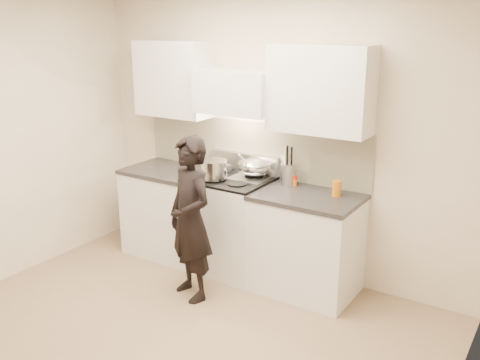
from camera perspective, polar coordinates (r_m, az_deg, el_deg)
name	(u,v)px	position (r m, az deg, el deg)	size (l,w,h in m)	color
ground_plane	(160,347)	(4.32, -8.56, -17.17)	(4.00, 4.00, 0.00)	#866C4D
room_shell	(178,132)	(3.99, -6.67, 5.09)	(4.04, 3.54, 2.70)	beige
stove	(230,224)	(5.27, -1.07, -4.67)	(0.76, 0.65, 0.96)	silver
counter_right	(306,243)	(4.89, 7.10, -6.70)	(0.92, 0.67, 0.92)	silver
counter_left	(169,210)	(5.71, -7.61, -3.23)	(0.82, 0.67, 0.92)	silver
wok	(255,167)	(5.10, 1.59, 1.39)	(0.33, 0.40, 0.26)	silver
stock_pot	(213,169)	(5.04, -2.87, 1.17)	(0.37, 0.27, 0.17)	silver
utensil_crock	(288,173)	(4.99, 5.16, 0.79)	(0.14, 0.14, 0.37)	#B5B5B8
spice_jar	(295,181)	(4.97, 5.89, -0.11)	(0.04, 0.04, 0.09)	#D35D0A
oil_glass	(337,188)	(4.71, 10.30, -0.89)	(0.08, 0.08, 0.14)	#B4630F
person	(190,219)	(4.67, -5.32, -4.18)	(0.54, 0.35, 1.47)	black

